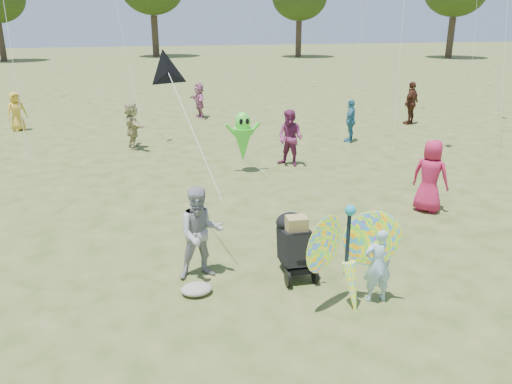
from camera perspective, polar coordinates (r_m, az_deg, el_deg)
ground at (r=8.56m, az=3.97°, el=-10.07°), size 160.00×160.00×0.00m
child_girl at (r=7.93m, az=13.75°, el=-8.04°), size 0.48×0.33×1.25m
adult_man at (r=8.37m, az=-6.34°, el=-4.70°), size 0.80×0.63×1.60m
grey_bag at (r=8.19m, az=-6.82°, el=-10.96°), size 0.51×0.41×0.16m
crowd_a at (r=11.89m, az=19.30°, el=1.73°), size 0.92×0.97×1.67m
crowd_c at (r=18.25m, az=10.76°, el=8.02°), size 0.84×0.93×1.51m
crowd_d at (r=17.43m, az=-13.95°, el=7.39°), size 0.72×1.53×1.59m
crowd_e at (r=14.88m, az=3.93°, el=6.16°), size 1.02×1.03×1.68m
crowd_g at (r=21.91m, az=-25.69°, el=8.30°), size 0.88×0.78×1.51m
crowd_h at (r=22.02m, az=17.32°, el=9.69°), size 1.10×0.92×1.76m
crowd_j at (r=22.70m, az=-6.52°, el=10.38°), size 0.65×1.47×1.53m
jogging_stroller at (r=8.51m, az=4.38°, el=-5.61°), size 0.55×1.07×1.09m
butterfly_kite at (r=7.61m, az=10.66°, el=-7.18°), size 1.74×0.75×1.83m
delta_kite_rig at (r=9.44m, az=-9.99°, el=13.28°), size 1.08×2.00×2.39m
alien_kite at (r=14.20m, az=-1.51°, el=6.10°), size 1.12×0.69×1.74m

